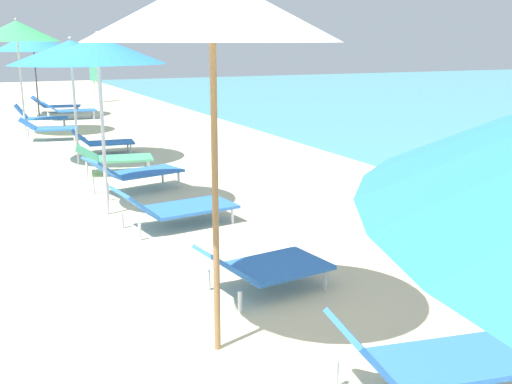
# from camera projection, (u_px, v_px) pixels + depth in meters

# --- Properties ---
(umbrella_third) EXTENTS (1.84, 1.84, 2.91)m
(umbrella_third) POSITION_uv_depth(u_px,v_px,m) (212.00, 8.00, 4.29)
(umbrella_third) COLOR olive
(umbrella_third) RESTS_ON ground
(lounger_third_shoreside) EXTENTS (1.32, 0.86, 0.49)m
(lounger_third_shoreside) POSITION_uv_depth(u_px,v_px,m) (263.00, 266.00, 5.99)
(lounger_third_shoreside) COLOR blue
(lounger_third_shoreside) RESTS_ON ground
(lounger_third_inland) EXTENTS (1.42, 0.81, 0.61)m
(lounger_third_inland) POSITION_uv_depth(u_px,v_px,m) (424.00, 359.00, 4.17)
(lounger_third_inland) COLOR blue
(lounger_third_inland) RESTS_ON ground
(umbrella_fourth) EXTENTS (1.80, 1.80, 2.51)m
(umbrella_fourth) POSITION_uv_depth(u_px,v_px,m) (98.00, 50.00, 8.18)
(umbrella_fourth) COLOR silver
(umbrella_fourth) RESTS_ON ground
(lounger_fourth_shoreside) EXTENTS (1.63, 0.97, 0.63)m
(lounger_fourth_shoreside) POSITION_uv_depth(u_px,v_px,m) (133.00, 171.00, 9.93)
(lounger_fourth_shoreside) COLOR blue
(lounger_fourth_shoreside) RESTS_ON ground
(lounger_fourth_inland) EXTENTS (1.65, 0.90, 0.59)m
(lounger_fourth_inland) POSITION_uv_depth(u_px,v_px,m) (174.00, 206.00, 8.07)
(lounger_fourth_inland) COLOR blue
(lounger_fourth_inland) RESTS_ON ground
(umbrella_fifth) EXTENTS (2.39, 2.39, 2.47)m
(umbrella_fifth) POSITION_uv_depth(u_px,v_px,m) (71.00, 52.00, 11.77)
(umbrella_fifth) COLOR silver
(umbrella_fifth) RESTS_ON ground
(lounger_fifth_shoreside) EXTENTS (1.35, 0.74, 0.54)m
(lounger_fifth_shoreside) POSITION_uv_depth(u_px,v_px,m) (102.00, 141.00, 13.30)
(lounger_fifth_shoreside) COLOR blue
(lounger_fifth_shoreside) RESTS_ON ground
(lounger_fifth_inland) EXTENTS (1.46, 0.90, 0.54)m
(lounger_fifth_inland) POSITION_uv_depth(u_px,v_px,m) (114.00, 157.00, 11.31)
(lounger_fifth_inland) COLOR #4CA572
(lounger_fifth_inland) RESTS_ON ground
(umbrella_sixth) EXTENTS (2.14, 2.14, 2.94)m
(umbrella_sixth) POSITION_uv_depth(u_px,v_px,m) (17.00, 31.00, 15.36)
(umbrella_sixth) COLOR silver
(umbrella_sixth) RESTS_ON ground
(lounger_sixth_shoreside) EXTENTS (1.47, 0.80, 0.68)m
(lounger_sixth_shoreside) POSITION_uv_depth(u_px,v_px,m) (40.00, 116.00, 17.24)
(lounger_sixth_shoreside) COLOR blue
(lounger_sixth_shoreside) RESTS_ON ground
(lounger_sixth_inland) EXTENTS (1.45, 0.80, 0.57)m
(lounger_sixth_inland) POSITION_uv_depth(u_px,v_px,m) (48.00, 128.00, 15.10)
(lounger_sixth_inland) COLOR blue
(lounger_sixth_inland) RESTS_ON ground
(umbrella_farthest) EXTENTS (2.41, 2.41, 2.75)m
(umbrella_farthest) POSITION_uv_depth(u_px,v_px,m) (33.00, 41.00, 19.12)
(umbrella_farthest) COLOR #4C4C51
(umbrella_farthest) RESTS_ON ground
(lounger_farthest_shoreside) EXTENTS (1.68, 0.97, 0.57)m
(lounger_farthest_shoreside) POSITION_uv_depth(u_px,v_px,m) (55.00, 105.00, 20.99)
(lounger_farthest_shoreside) COLOR blue
(lounger_farthest_shoreside) RESTS_ON ground
(lounger_farthest_inland) EXTENTS (1.64, 0.65, 0.59)m
(lounger_farthest_inland) POSITION_uv_depth(u_px,v_px,m) (69.00, 109.00, 19.13)
(lounger_farthest_inland) COLOR blue
(lounger_farthest_inland) RESTS_ON ground
(person_walking_mid) EXTENTS (0.41, 0.41, 1.71)m
(person_walking_mid) POSITION_uv_depth(u_px,v_px,m) (95.00, 76.00, 24.35)
(person_walking_mid) COLOR silver
(person_walking_mid) RESTS_ON ground
(beach_ball) EXTENTS (0.39, 0.39, 0.39)m
(beach_ball) POSITION_uv_depth(u_px,v_px,m) (394.00, 186.00, 9.54)
(beach_ball) COLOR #E54C38
(beach_ball) RESTS_ON ground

